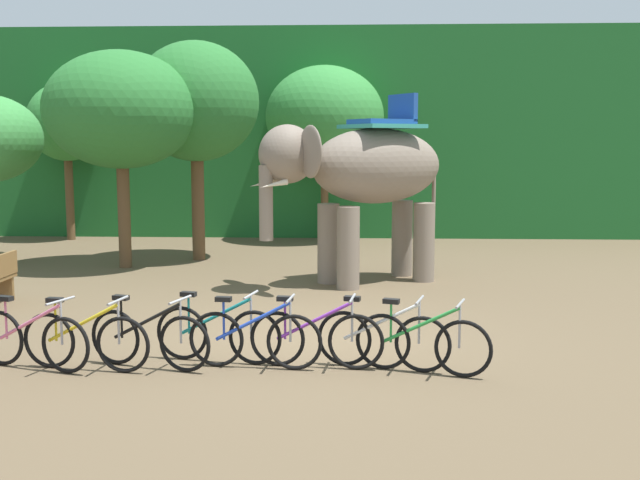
% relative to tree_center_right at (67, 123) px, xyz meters
% --- Properties ---
extents(ground_plane, '(80.00, 80.00, 0.00)m').
position_rel_tree_center_right_xyz_m(ground_plane, '(7.66, -10.96, -3.36)').
color(ground_plane, brown).
extents(foliage_hedge, '(36.00, 6.00, 6.14)m').
position_rel_tree_center_right_xyz_m(foliage_hedge, '(7.66, 3.70, -0.29)').
color(foliage_hedge, '#1E6028').
rests_on(foliage_hedge, ground).
extents(tree_center_right, '(2.23, 2.23, 4.50)m').
position_rel_tree_center_right_xyz_m(tree_center_right, '(0.00, 0.00, 0.00)').
color(tree_center_right, brown).
rests_on(tree_center_right, ground).
extents(tree_left, '(3.38, 3.38, 4.83)m').
position_rel_tree_center_right_xyz_m(tree_left, '(3.05, -4.85, 0.15)').
color(tree_left, brown).
rests_on(tree_left, ground).
extents(tree_right, '(2.97, 2.97, 5.18)m').
position_rel_tree_center_right_xyz_m(tree_right, '(4.48, -3.63, 0.38)').
color(tree_right, brown).
rests_on(tree_right, ground).
extents(tree_center, '(3.35, 3.35, 4.97)m').
position_rel_tree_center_right_xyz_m(tree_center, '(7.37, 0.19, 0.16)').
color(tree_center, brown).
rests_on(tree_center, ground).
extents(elephant, '(4.04, 3.25, 3.78)m').
position_rel_tree_center_right_xyz_m(elephant, '(8.39, -6.60, -1.16)').
color(elephant, gray).
rests_on(elephant, ground).
extents(bike_pink, '(1.64, 0.68, 0.92)m').
position_rel_tree_center_right_xyz_m(bike_pink, '(4.23, -12.72, -2.98)').
color(bike_pink, black).
rests_on(bike_pink, ground).
extents(bike_yellow, '(1.70, 0.52, 0.92)m').
position_rel_tree_center_right_xyz_m(bike_yellow, '(4.91, -12.74, -2.98)').
color(bike_yellow, black).
rests_on(bike_yellow, ground).
extents(bike_black, '(1.65, 0.66, 0.92)m').
position_rel_tree_center_right_xyz_m(bike_black, '(5.67, -12.60, -2.98)').
color(bike_black, black).
rests_on(bike_black, ground).
extents(bike_teal, '(1.69, 0.54, 0.92)m').
position_rel_tree_center_right_xyz_m(bike_teal, '(6.49, -12.30, -2.98)').
color(bike_teal, black).
rests_on(bike_teal, ground).
extents(bike_blue, '(1.71, 0.52, 0.92)m').
position_rel_tree_center_right_xyz_m(bike_blue, '(7.00, -12.56, -2.98)').
color(bike_blue, black).
rests_on(bike_blue, ground).
extents(bike_purple, '(1.70, 0.52, 0.92)m').
position_rel_tree_center_right_xyz_m(bike_purple, '(7.77, -12.50, -2.98)').
color(bike_purple, black).
rests_on(bike_purple, ground).
extents(bike_white, '(1.67, 0.60, 0.92)m').
position_rel_tree_center_right_xyz_m(bike_white, '(8.60, -12.51, -2.98)').
color(bike_white, black).
rests_on(bike_white, ground).
extents(bike_green, '(1.65, 0.67, 0.92)m').
position_rel_tree_center_right_xyz_m(bike_green, '(9.08, -12.67, -2.98)').
color(bike_green, black).
rests_on(bike_green, ground).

